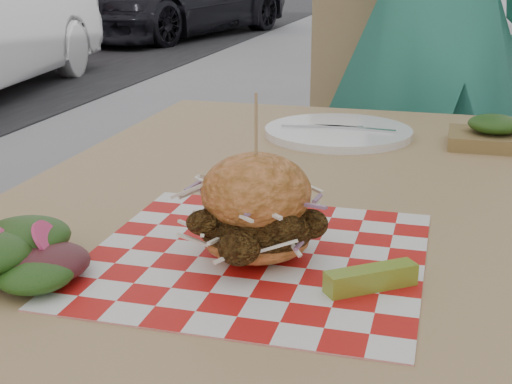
% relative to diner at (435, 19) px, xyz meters
% --- Properties ---
extents(diner, '(0.78, 0.67, 1.82)m').
position_rel_diner_xyz_m(diner, '(0.00, 0.00, 0.00)').
color(diner, teal).
rests_on(diner, ground).
extents(patio_table, '(0.80, 1.20, 0.75)m').
position_rel_diner_xyz_m(patio_table, '(-0.14, -1.02, -0.24)').
color(patio_table, tan).
rests_on(patio_table, ground).
extents(patio_chair, '(0.47, 0.48, 0.95)m').
position_rel_diner_xyz_m(patio_chair, '(-0.13, 0.05, -0.36)').
color(patio_chair, tan).
rests_on(patio_chair, ground).
extents(paper_liner, '(0.36, 0.36, 0.00)m').
position_rel_diner_xyz_m(paper_liner, '(-0.14, -1.25, -0.16)').
color(paper_liner, red).
rests_on(paper_liner, patio_table).
extents(sandwich, '(0.16, 0.16, 0.18)m').
position_rel_diner_xyz_m(sandwich, '(-0.14, -1.25, -0.11)').
color(sandwich, '#D37A3B').
rests_on(sandwich, paper_liner).
extents(pickle_spear, '(0.09, 0.07, 0.02)m').
position_rel_diner_xyz_m(pickle_spear, '(-0.01, -1.30, -0.15)').
color(pickle_spear, olive).
rests_on(pickle_spear, paper_liner).
extents(side_salad, '(0.13, 0.14, 0.05)m').
position_rel_diner_xyz_m(side_salad, '(-0.36, -1.36, -0.15)').
color(side_salad, '#3F1419').
rests_on(side_salad, patio_table).
extents(place_setting, '(0.27, 0.27, 0.02)m').
position_rel_diner_xyz_m(place_setting, '(-0.14, -0.67, -0.15)').
color(place_setting, white).
rests_on(place_setting, patio_table).
extents(kraft_tray, '(0.15, 0.12, 0.06)m').
position_rel_diner_xyz_m(kraft_tray, '(0.13, -0.68, -0.14)').
color(kraft_tray, olive).
rests_on(kraft_tray, patio_table).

